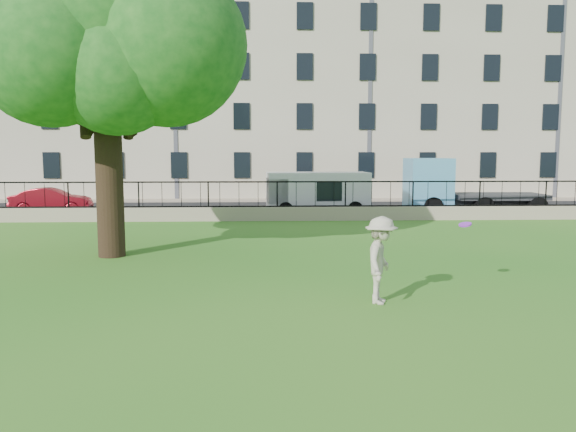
{
  "coord_description": "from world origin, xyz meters",
  "views": [
    {
      "loc": [
        -0.56,
        -12.45,
        2.97
      ],
      "look_at": [
        0.11,
        3.5,
        1.16
      ],
      "focal_mm": 35.0,
      "sensor_mm": 36.0,
      "label": 1
    }
  ],
  "objects_px": {
    "tree": "(100,28)",
    "white_van": "(318,193)",
    "man": "(381,260)",
    "red_sedan": "(51,201)",
    "frisbee": "(465,224)",
    "blue_truck": "(473,186)"
  },
  "relations": [
    {
      "from": "man",
      "to": "red_sedan",
      "type": "relative_size",
      "value": 0.46
    },
    {
      "from": "tree",
      "to": "blue_truck",
      "type": "height_order",
      "value": "tree"
    },
    {
      "from": "man",
      "to": "red_sedan",
      "type": "xyz_separation_m",
      "value": [
        -12.73,
        17.08,
        -0.25
      ]
    },
    {
      "from": "man",
      "to": "frisbee",
      "type": "distance_m",
      "value": 2.23
    },
    {
      "from": "red_sedan",
      "to": "frisbee",
      "type": "bearing_deg",
      "value": -143.85
    },
    {
      "from": "man",
      "to": "red_sedan",
      "type": "distance_m",
      "value": 21.3
    },
    {
      "from": "red_sedan",
      "to": "tree",
      "type": "bearing_deg",
      "value": -159.12
    },
    {
      "from": "white_van",
      "to": "red_sedan",
      "type": "bearing_deg",
      "value": 171.84
    },
    {
      "from": "frisbee",
      "to": "white_van",
      "type": "distance_m",
      "value": 15.33
    },
    {
      "from": "tree",
      "to": "red_sedan",
      "type": "distance_m",
      "value": 14.3
    },
    {
      "from": "tree",
      "to": "white_van",
      "type": "xyz_separation_m",
      "value": [
        7.08,
        10.66,
        -5.38
      ]
    },
    {
      "from": "tree",
      "to": "man",
      "type": "distance_m",
      "value": 10.32
    },
    {
      "from": "white_van",
      "to": "tree",
      "type": "bearing_deg",
      "value": -127.36
    },
    {
      "from": "red_sedan",
      "to": "white_van",
      "type": "height_order",
      "value": "white_van"
    },
    {
      "from": "man",
      "to": "white_van",
      "type": "height_order",
      "value": "white_van"
    },
    {
      "from": "tree",
      "to": "man",
      "type": "xyz_separation_m",
      "value": [
        6.81,
        -5.42,
        -5.54
      ]
    },
    {
      "from": "frisbee",
      "to": "tree",
      "type": "bearing_deg",
      "value": 152.54
    },
    {
      "from": "white_van",
      "to": "blue_truck",
      "type": "xyz_separation_m",
      "value": [
        7.6,
        0.0,
        0.33
      ]
    },
    {
      "from": "tree",
      "to": "man",
      "type": "bearing_deg",
      "value": -38.51
    },
    {
      "from": "tree",
      "to": "blue_truck",
      "type": "xyz_separation_m",
      "value": [
        14.68,
        10.66,
        -5.05
      ]
    },
    {
      "from": "white_van",
      "to": "blue_truck",
      "type": "relative_size",
      "value": 0.75
    },
    {
      "from": "tree",
      "to": "frisbee",
      "type": "bearing_deg",
      "value": -27.46
    }
  ]
}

